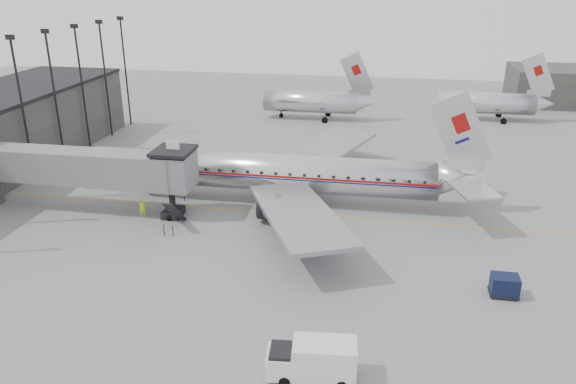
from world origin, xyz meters
name	(u,v)px	position (x,y,z in m)	size (l,w,h in m)	color
ground	(264,241)	(0.00, 0.00, 0.00)	(160.00, 160.00, 0.00)	slate
apron_line	(309,215)	(3.00, 6.00, 0.01)	(0.15, 60.00, 0.01)	gold
jet_bridge	(94,168)	(-16.66, 3.67, 4.18)	(21.00, 6.20, 7.10)	slate
floodlight_masts	(39,98)	(-27.50, 13.00, 8.36)	(0.90, 42.25, 15.25)	black
distant_aircraft_near	(312,101)	(-1.79, 42.00, 2.73)	(16.39, 3.20, 10.26)	silver
distant_aircraft_mid	(487,102)	(24.21, 46.00, 2.73)	(16.39, 3.20, 10.26)	silver
airliner	(291,173)	(0.73, 9.00, 2.91)	(36.57, 33.91, 11.57)	silver
service_van	(313,359)	(6.34, -16.01, 1.22)	(5.09, 2.34, 2.32)	silver
baggage_cart_navy	(505,285)	(18.28, -5.27, 0.82)	(1.96, 1.50, 1.53)	black
ramp_worker	(143,208)	(-12.00, 3.00, 0.87)	(0.63, 0.41, 1.73)	#CEF41C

